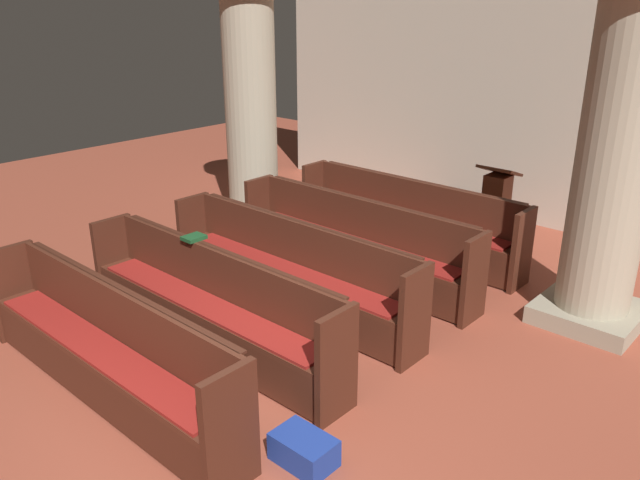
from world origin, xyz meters
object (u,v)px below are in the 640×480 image
at_px(hymn_book, 194,238).
at_px(pew_row_1, 354,239).
at_px(pillar_aisle_side, 618,146).
at_px(kneeler_box_blue, 304,450).
at_px(pew_row_3, 209,301).
at_px(lectern, 495,213).
at_px(pew_row_2, 290,266).
at_px(pew_row_0, 407,217).
at_px(pillar_far_side, 250,96).
at_px(pew_row_4, 105,345).

bearing_deg(hymn_book, pew_row_1, 77.66).
bearing_deg(pillar_aisle_side, kneeler_box_blue, -101.74).
relative_size(pew_row_3, lectern, 2.89).
bearing_deg(pillar_aisle_side, pew_row_2, -143.04).
distance_m(pew_row_0, pillar_aisle_side, 2.75).
distance_m(pillar_far_side, lectern, 3.61).
bearing_deg(pillar_far_side, pew_row_4, -57.76).
relative_size(pew_row_0, pillar_far_side, 0.92).
bearing_deg(pew_row_0, pillar_far_side, -170.02).
xyz_separation_m(pew_row_1, pillar_aisle_side, (2.41, 0.77, 1.30)).
bearing_deg(pew_row_1, lectern, 70.37).
distance_m(pillar_aisle_side, pillar_far_side, 4.77).
xyz_separation_m(pew_row_2, hymn_book, (-0.41, -0.85, 0.45)).
height_order(pew_row_3, hymn_book, hymn_book).
distance_m(pew_row_4, hymn_book, 1.37).
bearing_deg(pew_row_1, pew_row_2, -90.00).
relative_size(pew_row_2, pillar_aisle_side, 0.92).
xyz_separation_m(lectern, kneeler_box_blue, (0.99, -4.62, -0.35)).
distance_m(pew_row_1, pew_row_2, 1.04).
distance_m(hymn_book, kneeler_box_blue, 2.39).
xyz_separation_m(pew_row_3, pew_row_4, (0.00, -1.04, 0.00)).
bearing_deg(lectern, pew_row_4, -97.91).
bearing_deg(pew_row_1, hymn_book, -102.34).
bearing_deg(pew_row_0, pew_row_4, -90.00).
distance_m(pew_row_0, lectern, 1.18).
bearing_deg(pew_row_4, pew_row_2, 90.00).
relative_size(pew_row_2, kneeler_box_blue, 7.15).
relative_size(pew_row_3, hymn_book, 15.61).
bearing_deg(pew_row_4, pew_row_1, 90.00).
distance_m(pew_row_2, pew_row_3, 1.04).
bearing_deg(pew_row_4, pew_row_0, 90.00).
bearing_deg(lectern, pew_row_1, -109.63).
height_order(pew_row_3, pillar_aisle_side, pillar_aisle_side).
bearing_deg(hymn_book, pillar_aisle_side, 43.34).
bearing_deg(pew_row_4, pew_row_3, 90.00).
distance_m(pew_row_0, kneeler_box_blue, 4.06).
height_order(pew_row_1, pew_row_3, same).
xyz_separation_m(pillar_aisle_side, hymn_book, (-2.82, -2.66, -0.85)).
bearing_deg(pillar_far_side, lectern, 23.98).
distance_m(pew_row_1, pew_row_3, 2.08).
height_order(pew_row_3, lectern, lectern).
bearing_deg(hymn_book, pew_row_3, -24.39).
bearing_deg(pew_row_4, kneeler_box_blue, 15.71).
xyz_separation_m(pew_row_0, pillar_aisle_side, (2.41, -0.27, 1.30)).
bearing_deg(kneeler_box_blue, pillar_aisle_side, 78.26).
xyz_separation_m(pew_row_2, pew_row_4, (0.00, -2.08, 0.00)).
bearing_deg(pew_row_2, pew_row_3, -90.00).
height_order(pew_row_0, pew_row_4, same).
height_order(pew_row_1, hymn_book, hymn_book).
distance_m(pillar_aisle_side, kneeler_box_blue, 3.86).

